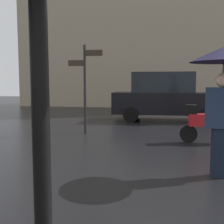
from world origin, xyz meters
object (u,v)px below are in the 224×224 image
at_px(parked_scooter, 207,122).
at_px(street_signpost, 85,80).
at_px(pedestrian_with_umbrella, 223,74).
at_px(parked_car_left, 166,97).

relative_size(parked_scooter, street_signpost, 0.54).
xyz_separation_m(pedestrian_with_umbrella, parked_car_left, (-0.67, 7.20, -0.71)).
relative_size(parked_scooter, parked_car_left, 0.32).
height_order(parked_scooter, parked_car_left, parked_car_left).
bearing_deg(street_signpost, pedestrian_with_umbrella, -47.88).
xyz_separation_m(parked_scooter, parked_car_left, (-0.91, 4.47, 0.46)).
xyz_separation_m(pedestrian_with_umbrella, parked_scooter, (0.25, 2.74, -1.16)).
distance_m(parked_scooter, street_signpost, 3.78).
bearing_deg(street_signpost, parked_scooter, -13.86).
xyz_separation_m(parked_scooter, street_signpost, (-3.51, 0.87, 1.11)).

